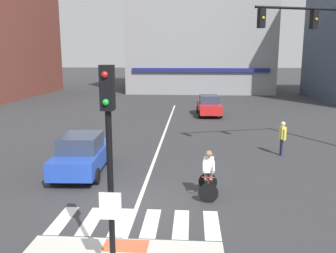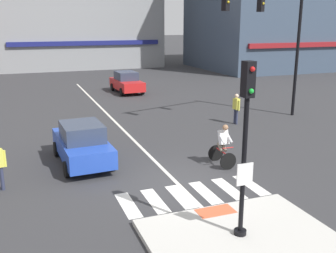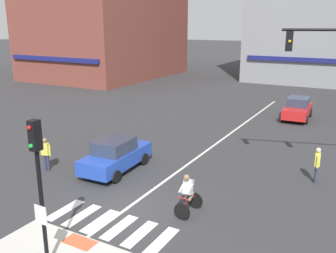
{
  "view_description": "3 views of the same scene",
  "coord_description": "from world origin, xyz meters",
  "px_view_note": "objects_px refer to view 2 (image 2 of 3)",
  "views": [
    {
      "loc": [
        1.58,
        -10.44,
        4.69
      ],
      "look_at": [
        0.6,
        3.63,
        1.9
      ],
      "focal_mm": 37.7,
      "sensor_mm": 36.0,
      "label": 1
    },
    {
      "loc": [
        -4.91,
        -11.74,
        5.4
      ],
      "look_at": [
        0.51,
        2.56,
        1.32
      ],
      "focal_mm": 41.96,
      "sensor_mm": 36.0,
      "label": 2
    },
    {
      "loc": [
        7.63,
        -10.41,
        6.96
      ],
      "look_at": [
        -1.13,
        5.27,
        1.97
      ],
      "focal_mm": 39.4,
      "sensor_mm": 36.0,
      "label": 3
    }
  ],
  "objects_px": {
    "car_red_eastbound_distant": "(127,82)",
    "car_blue_westbound_near": "(82,143)",
    "traffic_light_mast": "(277,31)",
    "cyclist": "(223,144)",
    "signal_pole": "(245,135)",
    "pedestrian_waiting_far_side": "(236,106)"
  },
  "relations": [
    {
      "from": "pedestrian_waiting_far_side",
      "to": "cyclist",
      "type": "bearing_deg",
      "value": -124.55
    },
    {
      "from": "car_blue_westbound_near",
      "to": "pedestrian_waiting_far_side",
      "type": "bearing_deg",
      "value": 20.43
    },
    {
      "from": "traffic_light_mast",
      "to": "car_red_eastbound_distant",
      "type": "relative_size",
      "value": 1.68
    },
    {
      "from": "traffic_light_mast",
      "to": "car_red_eastbound_distant",
      "type": "bearing_deg",
      "value": 114.79
    },
    {
      "from": "signal_pole",
      "to": "car_blue_westbound_near",
      "type": "height_order",
      "value": "signal_pole"
    },
    {
      "from": "traffic_light_mast",
      "to": "cyclist",
      "type": "height_order",
      "value": "traffic_light_mast"
    },
    {
      "from": "car_blue_westbound_near",
      "to": "pedestrian_waiting_far_side",
      "type": "xyz_separation_m",
      "value": [
        8.79,
        3.27,
        0.17
      ]
    },
    {
      "from": "signal_pole",
      "to": "traffic_light_mast",
      "type": "relative_size",
      "value": 0.63
    },
    {
      "from": "signal_pole",
      "to": "cyclist",
      "type": "distance_m",
      "value": 5.71
    },
    {
      "from": "cyclist",
      "to": "traffic_light_mast",
      "type": "bearing_deg",
      "value": 42.08
    },
    {
      "from": "car_blue_westbound_near",
      "to": "signal_pole",
      "type": "bearing_deg",
      "value": -68.12
    },
    {
      "from": "car_red_eastbound_distant",
      "to": "cyclist",
      "type": "xyz_separation_m",
      "value": [
        -0.79,
        -17.24,
        0.06
      ]
    },
    {
      "from": "signal_pole",
      "to": "cyclist",
      "type": "relative_size",
      "value": 2.62
    },
    {
      "from": "car_red_eastbound_distant",
      "to": "car_blue_westbound_near",
      "type": "bearing_deg",
      "value": -111.1
    },
    {
      "from": "traffic_light_mast",
      "to": "car_red_eastbound_distant",
      "type": "height_order",
      "value": "traffic_light_mast"
    },
    {
      "from": "signal_pole",
      "to": "cyclist",
      "type": "bearing_deg",
      "value": 66.41
    },
    {
      "from": "traffic_light_mast",
      "to": "cyclist",
      "type": "xyz_separation_m",
      "value": [
        -6.17,
        -5.57,
        -4.04
      ]
    },
    {
      "from": "pedestrian_waiting_far_side",
      "to": "car_red_eastbound_distant",
      "type": "bearing_deg",
      "value": 104.25
    },
    {
      "from": "car_blue_westbound_near",
      "to": "cyclist",
      "type": "bearing_deg",
      "value": -23.73
    },
    {
      "from": "car_red_eastbound_distant",
      "to": "car_blue_westbound_near",
      "type": "height_order",
      "value": "same"
    },
    {
      "from": "traffic_light_mast",
      "to": "cyclist",
      "type": "bearing_deg",
      "value": -137.92
    },
    {
      "from": "car_red_eastbound_distant",
      "to": "car_blue_westbound_near",
      "type": "relative_size",
      "value": 1.0
    }
  ]
}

